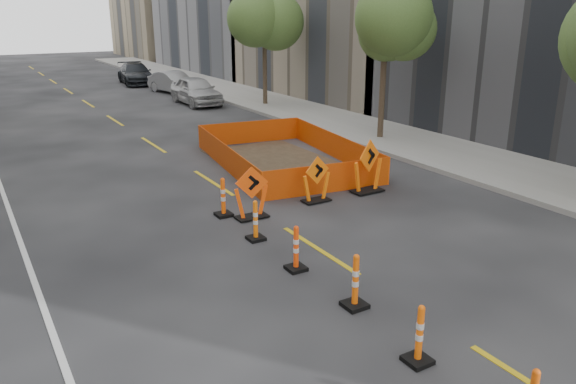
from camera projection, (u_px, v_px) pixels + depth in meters
ground_plane at (450, 332)px, 9.51m from camera, size 140.00×140.00×0.00m
sidewalk_right at (391, 137)px, 23.66m from camera, size 4.00×90.00×0.15m
tree_r_b at (386, 27)px, 21.98m from camera, size 2.80×2.80×5.95m
tree_r_c at (264, 22)px, 30.15m from camera, size 2.80×2.80×5.95m
channelizer_2 at (420, 334)px, 8.55m from camera, size 0.39×0.39×1.00m
channelizer_3 at (355, 281)px, 10.16m from camera, size 0.42×0.42×1.06m
channelizer_4 at (296, 248)px, 11.63m from camera, size 0.39×0.39×0.99m
channelizer_5 at (256, 220)px, 13.16m from camera, size 0.39×0.39×0.99m
channelizer_6 at (223, 197)px, 14.68m from camera, size 0.42×0.42×1.05m
chevron_sign_left at (251, 193)px, 14.47m from camera, size 1.07×0.84×1.41m
chevron_sign_center at (316, 179)px, 15.73m from camera, size 0.93×0.61×1.34m
chevron_sign_right at (368, 166)px, 16.51m from camera, size 1.22×0.94×1.61m
safety_fence at (283, 152)px, 19.69m from camera, size 5.12×7.62×0.89m
parked_car_near at (196, 90)px, 31.97m from camera, size 1.90×4.60×1.56m
parked_car_mid at (174, 82)px, 36.26m from camera, size 2.35×4.36×1.36m
parked_car_far at (136, 74)px, 40.59m from camera, size 2.58×5.23×1.46m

